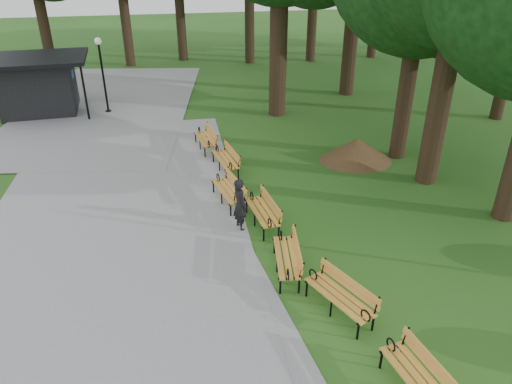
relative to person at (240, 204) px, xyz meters
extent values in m
plane|color=#225418|center=(0.29, -1.15, -0.79)|extent=(100.00, 100.00, 0.00)
cube|color=gray|center=(-3.71, 1.85, -0.76)|extent=(12.00, 38.00, 0.06)
imported|color=black|center=(0.00, 0.00, 0.00)|extent=(0.53, 0.66, 1.58)
cylinder|color=black|center=(-4.44, 11.80, 0.85)|extent=(0.10, 0.10, 3.27)
sphere|color=white|center=(-4.44, 11.80, 2.58)|extent=(0.32, 0.32, 0.32)
cone|color=#47301C|center=(5.11, 3.87, -0.34)|extent=(2.32, 2.32, 0.89)
cylinder|color=black|center=(6.82, 1.76, 2.59)|extent=(0.70, 0.70, 6.76)
cylinder|color=black|center=(6.84, 3.95, 2.36)|extent=(0.60, 0.60, 6.29)
cylinder|color=black|center=(3.54, 9.84, 3.15)|extent=(0.80, 0.80, 7.87)
cylinder|color=black|center=(8.11, 12.49, 3.54)|extent=(0.76, 0.76, 8.66)
camera|label=1|loc=(-1.92, -11.41, 6.47)|focal=33.12mm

